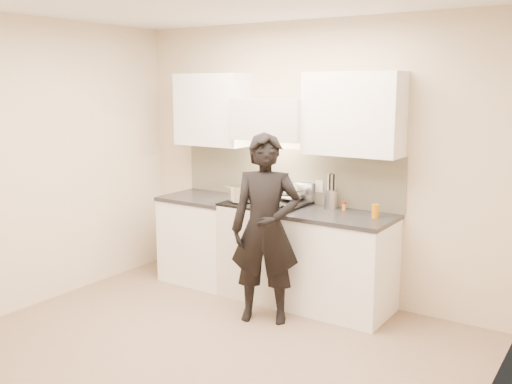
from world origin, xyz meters
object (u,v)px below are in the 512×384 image
counter_right (342,263)px  utensil_crock (331,198)px  stove (266,248)px  wok (291,192)px  person (266,229)px

counter_right → utensil_crock: 0.63m
stove → utensil_crock: (0.61, 0.19, 0.55)m
stove → utensil_crock: 0.85m
stove → counter_right: bearing=0.0°
counter_right → wok: wok is taller
wok → utensil_crock: (0.42, 0.05, -0.02)m
counter_right → stove: bearing=-180.0°
wok → utensil_crock: 0.42m
utensil_crock → person: size_ratio=0.20×
stove → person: (0.35, -0.56, 0.37)m
counter_right → person: 0.83m
counter_right → person: (-0.48, -0.56, 0.38)m
wok → person: bearing=-77.9°
stove → wok: 0.62m
counter_right → wok: 0.87m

